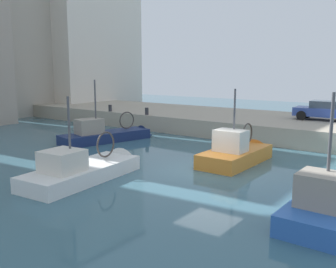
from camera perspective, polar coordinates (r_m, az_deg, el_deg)
The scene contains 11 objects.
water_surface at distance 17.72m, azimuth 6.31°, elevation -5.50°, with size 80.00×80.00×0.00m, color #386070.
quay_wall at distance 27.94m, azimuth 18.46°, elevation 0.92°, with size 9.00×56.00×1.20m, color #ADA08C.
fishing_boat_blue at distance 13.75m, azimuth 23.92°, elevation -10.23°, with size 6.37×2.18×4.85m.
fishing_boat_white at distance 16.76m, azimuth -11.95°, elevation -6.10°, with size 6.47×2.58×4.52m.
fishing_boat_orange at distance 19.52m, azimuth 10.68°, elevation -3.74°, with size 5.46×2.25×4.63m.
fishing_boat_navy at distance 25.11m, azimuth -8.87°, elevation -0.70°, with size 7.01×3.22×4.81m.
parked_car_blue at distance 28.01m, azimuth 22.89°, elevation 3.34°, with size 2.08×4.10×1.34m.
mooring_bollard_mid at distance 29.10m, azimuth -3.25°, elevation 3.48°, with size 0.28×0.28×0.55m, color #2D2D33.
mooring_bollard_north at distance 31.81m, azimuth -8.78°, elevation 3.92°, with size 0.28×0.28×0.55m, color #2D2D33.
waterfront_building_west at distance 45.32m, azimuth -12.09°, elevation 14.32°, with size 11.42×7.01×16.80m.
waterfront_building_east_mid at distance 44.23m, azimuth -22.62°, elevation 15.99°, with size 7.91×9.08×19.97m.
Camera 1 is at (-14.76, -8.65, 4.65)m, focal length 40.12 mm.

